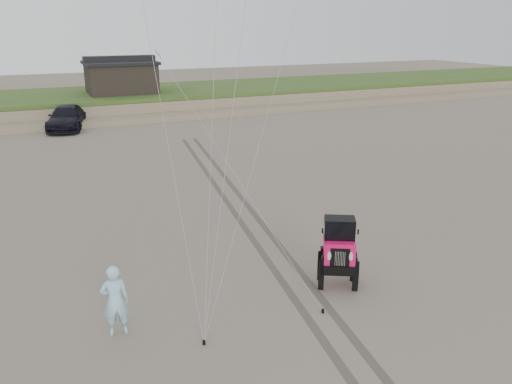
{
  "coord_description": "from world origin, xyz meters",
  "views": [
    {
      "loc": [
        -5.92,
        -11.14,
        7.84
      ],
      "look_at": [
        0.44,
        3.0,
        2.6
      ],
      "focal_mm": 35.0,
      "sensor_mm": 36.0,
      "label": 1
    }
  ],
  "objects_px": {
    "truck_c": "(67,118)",
    "man": "(115,301)",
    "jeep": "(338,260)",
    "cabin": "(121,76)"
  },
  "relations": [
    {
      "from": "truck_c",
      "to": "jeep",
      "type": "distance_m",
      "value": 30.28
    },
    {
      "from": "jeep",
      "to": "man",
      "type": "relative_size",
      "value": 2.38
    },
    {
      "from": "cabin",
      "to": "jeep",
      "type": "height_order",
      "value": "cabin"
    },
    {
      "from": "truck_c",
      "to": "jeep",
      "type": "height_order",
      "value": "jeep"
    },
    {
      "from": "truck_c",
      "to": "man",
      "type": "xyz_separation_m",
      "value": [
        -1.08,
        -29.54,
        0.13
      ]
    },
    {
      "from": "truck_c",
      "to": "jeep",
      "type": "relative_size",
      "value": 1.26
    },
    {
      "from": "man",
      "to": "cabin",
      "type": "bearing_deg",
      "value": -93.64
    },
    {
      "from": "cabin",
      "to": "jeep",
      "type": "distance_m",
      "value": 36.53
    },
    {
      "from": "jeep",
      "to": "truck_c",
      "type": "bearing_deg",
      "value": 129.41
    },
    {
      "from": "truck_c",
      "to": "man",
      "type": "distance_m",
      "value": 29.56
    }
  ]
}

